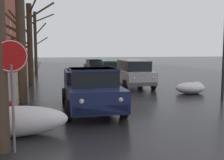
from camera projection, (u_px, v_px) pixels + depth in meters
left_sidewalk_slab at (11, 81)px, 21.13m from camera, size 3.07×80.00×0.14m
snow_bank_along_left_kerb at (191, 88)px, 15.30m from camera, size 1.70×1.33×0.67m
snow_bank_mid_block_left at (14, 122)px, 7.61m from camera, size 3.05×1.11×0.85m
snow_bank_near_corner_right at (133, 73)px, 25.25m from camera, size 2.85×1.16×0.75m
bare_tree_second_along_sidewalk at (20, 31)px, 12.08m from camera, size 3.04×3.03×6.30m
bare_tree_mid_block at (30, 42)px, 18.38m from camera, size 3.15×2.32×6.45m
bare_tree_far_down_block at (36, 41)px, 27.70m from camera, size 3.02×2.06×6.39m
pickup_truck_darkblue_approaching_near_lane at (91, 89)px, 10.83m from camera, size 2.28×5.25×1.76m
suv_silver_parked_kerbside_close at (133, 73)px, 17.83m from camera, size 2.12×4.40×1.82m
sedan_green_parked_kerbside_mid at (110, 69)px, 24.69m from camera, size 2.15×4.20×1.42m
sedan_black_parked_far_down_block at (94, 66)px, 30.60m from camera, size 2.02×4.01×1.42m
fire_hydrant at (11, 111)px, 9.30m from camera, size 0.42×0.22×0.71m
stop_sign_at_corner at (11, 66)px, 6.20m from camera, size 0.76×0.08×2.67m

